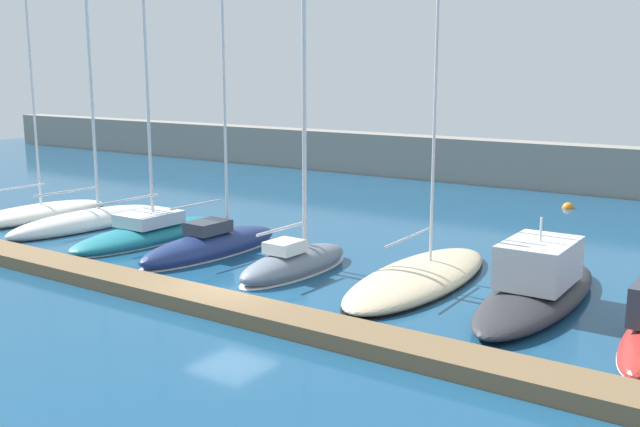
{
  "coord_description": "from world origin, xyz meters",
  "views": [
    {
      "loc": [
        16.21,
        -18.25,
        7.74
      ],
      "look_at": [
        -0.08,
        5.6,
        2.06
      ],
      "focal_mm": 41.06,
      "sensor_mm": 36.0,
      "label": 1
    }
  ],
  "objects_px": {
    "sailboat_slate_fifth": "(294,262)",
    "sailboat_sand_sixth": "(419,277)",
    "sailboat_ivory_nearest": "(35,214)",
    "sailboat_white_second": "(88,221)",
    "motorboat_charcoal_seventh": "(538,285)",
    "sailboat_teal_third": "(148,232)",
    "sailboat_navy_fourth": "(211,245)",
    "mooring_buoy_orange": "(568,208)"
  },
  "relations": [
    {
      "from": "sailboat_slate_fifth",
      "to": "mooring_buoy_orange",
      "type": "xyz_separation_m",
      "value": [
        4.93,
        19.65,
        -0.43
      ]
    },
    {
      "from": "sailboat_sand_sixth",
      "to": "mooring_buoy_orange",
      "type": "bearing_deg",
      "value": -2.13
    },
    {
      "from": "sailboat_white_second",
      "to": "motorboat_charcoal_seventh",
      "type": "xyz_separation_m",
      "value": [
        22.64,
        0.47,
        0.38
      ]
    },
    {
      "from": "sailboat_teal_third",
      "to": "sailboat_sand_sixth",
      "type": "relative_size",
      "value": 0.77
    },
    {
      "from": "sailboat_ivory_nearest",
      "to": "sailboat_navy_fourth",
      "type": "relative_size",
      "value": 0.95
    },
    {
      "from": "sailboat_teal_third",
      "to": "mooring_buoy_orange",
      "type": "bearing_deg",
      "value": -36.19
    },
    {
      "from": "sailboat_white_second",
      "to": "mooring_buoy_orange",
      "type": "height_order",
      "value": "sailboat_white_second"
    },
    {
      "from": "sailboat_ivory_nearest",
      "to": "sailboat_slate_fifth",
      "type": "height_order",
      "value": "sailboat_ivory_nearest"
    },
    {
      "from": "sailboat_teal_third",
      "to": "sailboat_navy_fourth",
      "type": "height_order",
      "value": "sailboat_navy_fourth"
    },
    {
      "from": "sailboat_slate_fifth",
      "to": "mooring_buoy_orange",
      "type": "bearing_deg",
      "value": -12.31
    },
    {
      "from": "sailboat_white_second",
      "to": "sailboat_sand_sixth",
      "type": "bearing_deg",
      "value": -85.18
    },
    {
      "from": "sailboat_slate_fifth",
      "to": "sailboat_white_second",
      "type": "bearing_deg",
      "value": 87.81
    },
    {
      "from": "sailboat_ivory_nearest",
      "to": "sailboat_white_second",
      "type": "height_order",
      "value": "sailboat_ivory_nearest"
    },
    {
      "from": "sailboat_teal_third",
      "to": "sailboat_ivory_nearest",
      "type": "bearing_deg",
      "value": 90.62
    },
    {
      "from": "sailboat_teal_third",
      "to": "sailboat_navy_fourth",
      "type": "xyz_separation_m",
      "value": [
        4.3,
        -0.4,
        0.06
      ]
    },
    {
      "from": "sailboat_navy_fourth",
      "to": "sailboat_slate_fifth",
      "type": "bearing_deg",
      "value": -91.05
    },
    {
      "from": "sailboat_slate_fifth",
      "to": "motorboat_charcoal_seventh",
      "type": "distance_m",
      "value": 9.22
    },
    {
      "from": "sailboat_ivory_nearest",
      "to": "motorboat_charcoal_seventh",
      "type": "relative_size",
      "value": 1.54
    },
    {
      "from": "sailboat_white_second",
      "to": "sailboat_navy_fourth",
      "type": "height_order",
      "value": "sailboat_navy_fourth"
    },
    {
      "from": "sailboat_navy_fourth",
      "to": "motorboat_charcoal_seventh",
      "type": "relative_size",
      "value": 1.61
    },
    {
      "from": "motorboat_charcoal_seventh",
      "to": "mooring_buoy_orange",
      "type": "height_order",
      "value": "motorboat_charcoal_seventh"
    },
    {
      "from": "sailboat_teal_third",
      "to": "sailboat_navy_fourth",
      "type": "distance_m",
      "value": 4.32
    },
    {
      "from": "sailboat_navy_fourth",
      "to": "sailboat_sand_sixth",
      "type": "height_order",
      "value": "sailboat_sand_sixth"
    },
    {
      "from": "sailboat_slate_fifth",
      "to": "sailboat_sand_sixth",
      "type": "xyz_separation_m",
      "value": [
        4.68,
        1.43,
        -0.19
      ]
    },
    {
      "from": "sailboat_white_second",
      "to": "sailboat_slate_fifth",
      "type": "relative_size",
      "value": 1.3
    },
    {
      "from": "sailboat_navy_fourth",
      "to": "mooring_buoy_orange",
      "type": "height_order",
      "value": "sailboat_navy_fourth"
    },
    {
      "from": "mooring_buoy_orange",
      "to": "sailboat_sand_sixth",
      "type": "bearing_deg",
      "value": -90.82
    },
    {
      "from": "sailboat_teal_third",
      "to": "motorboat_charcoal_seventh",
      "type": "height_order",
      "value": "sailboat_teal_third"
    },
    {
      "from": "sailboat_navy_fourth",
      "to": "sailboat_white_second",
      "type": "bearing_deg",
      "value": 89.12
    },
    {
      "from": "sailboat_ivory_nearest",
      "to": "motorboat_charcoal_seventh",
      "type": "xyz_separation_m",
      "value": [
        26.64,
        0.75,
        0.39
      ]
    },
    {
      "from": "sailboat_white_second",
      "to": "sailboat_navy_fourth",
      "type": "distance_m",
      "value": 8.89
    },
    {
      "from": "sailboat_ivory_nearest",
      "to": "mooring_buoy_orange",
      "type": "xyz_separation_m",
      "value": [
        22.47,
        18.99,
        -0.26
      ]
    },
    {
      "from": "sailboat_white_second",
      "to": "sailboat_sand_sixth",
      "type": "relative_size",
      "value": 0.72
    },
    {
      "from": "mooring_buoy_orange",
      "to": "motorboat_charcoal_seventh",
      "type": "bearing_deg",
      "value": -77.12
    },
    {
      "from": "sailboat_ivory_nearest",
      "to": "sailboat_white_second",
      "type": "xyz_separation_m",
      "value": [
        4.0,
        0.28,
        0.01
      ]
    },
    {
      "from": "sailboat_ivory_nearest",
      "to": "motorboat_charcoal_seventh",
      "type": "distance_m",
      "value": 26.66
    },
    {
      "from": "motorboat_charcoal_seventh",
      "to": "mooring_buoy_orange",
      "type": "distance_m",
      "value": 18.72
    },
    {
      "from": "sailboat_navy_fourth",
      "to": "sailboat_slate_fifth",
      "type": "relative_size",
      "value": 1.44
    },
    {
      "from": "sailboat_teal_third",
      "to": "sailboat_sand_sixth",
      "type": "bearing_deg",
      "value": -86.92
    },
    {
      "from": "sailboat_ivory_nearest",
      "to": "sailboat_white_second",
      "type": "relative_size",
      "value": 1.06
    },
    {
      "from": "sailboat_navy_fourth",
      "to": "sailboat_ivory_nearest",
      "type": "bearing_deg",
      "value": 91.6
    },
    {
      "from": "sailboat_slate_fifth",
      "to": "sailboat_sand_sixth",
      "type": "height_order",
      "value": "sailboat_sand_sixth"
    }
  ]
}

